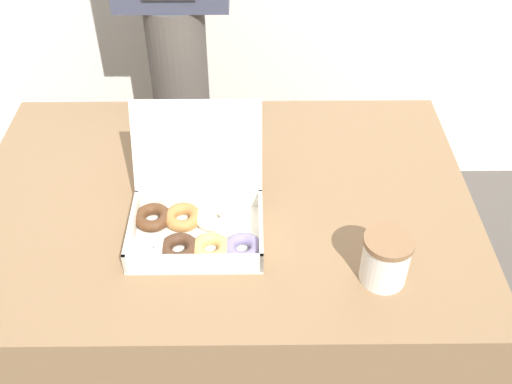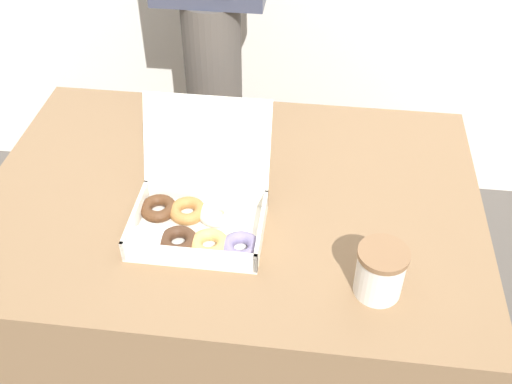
# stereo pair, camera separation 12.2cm
# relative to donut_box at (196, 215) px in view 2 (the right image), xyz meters

# --- Properties ---
(ground_plane) EXTENTS (14.00, 14.00, 0.00)m
(ground_plane) POSITION_rel_donut_box_xyz_m (0.06, 0.12, -0.78)
(ground_plane) COLOR #4C4742
(table) EXTENTS (1.19, 0.83, 0.74)m
(table) POSITION_rel_donut_box_xyz_m (0.06, 0.12, -0.41)
(table) COLOR brown
(table) RESTS_ON ground_plane
(donut_box) EXTENTS (0.31, 0.29, 0.25)m
(donut_box) POSITION_rel_donut_box_xyz_m (0.00, 0.00, 0.00)
(donut_box) COLOR white
(donut_box) RESTS_ON table
(coffee_cup) EXTENTS (0.10, 0.10, 0.11)m
(coffee_cup) POSITION_rel_donut_box_xyz_m (0.40, -0.13, 0.02)
(coffee_cup) COLOR silver
(coffee_cup) RESTS_ON table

